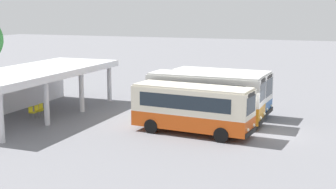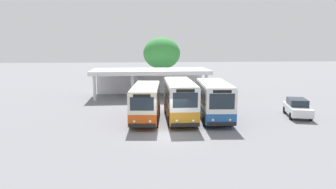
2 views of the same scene
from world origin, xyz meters
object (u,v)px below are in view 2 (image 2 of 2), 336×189
Objects in this scene: city_bus_second_in_row at (180,98)px; waiting_chair_middle_seat at (152,93)px; waiting_chair_end_by_column at (142,93)px; waiting_chair_second_from_end at (147,93)px; city_bus_nearest_orange at (146,101)px; parked_car_flank at (297,108)px; city_bus_middle_cream at (214,99)px.

city_bus_second_in_row reaches higher than waiting_chair_middle_seat.
waiting_chair_end_by_column is 1.00× the size of waiting_chair_second_from_end.
city_bus_nearest_orange is 11.75m from waiting_chair_end_by_column.
parked_car_flank is 5.13× the size of waiting_chair_middle_seat.
waiting_chair_end_by_column is at bearing 91.11° from city_bus_nearest_orange.
city_bus_middle_cream is 8.46× the size of waiting_chair_middle_seat.
city_bus_nearest_orange reaches higher than parked_car_flank.
city_bus_nearest_orange reaches higher than waiting_chair_second_from_end.
city_bus_nearest_orange is at bearing 177.21° from city_bus_middle_cream.
city_bus_middle_cream is 7.86m from parked_car_flank.
parked_car_flank is at bearing 0.23° from city_bus_nearest_orange.
city_bus_nearest_orange is 1.05× the size of city_bus_middle_cream.
waiting_chair_middle_seat is (-12.69, 11.65, -0.30)m from parked_car_flank.
waiting_chair_second_from_end is 0.61m from waiting_chair_middle_seat.
city_bus_middle_cream is (5.88, -0.29, 0.12)m from city_bus_nearest_orange.
city_bus_second_in_row reaches higher than parked_car_flank.
waiting_chair_end_by_column and waiting_chair_middle_seat have the same top height.
city_bus_nearest_orange is 0.97× the size of city_bus_second_in_row.
city_bus_second_in_row is 9.14× the size of waiting_chair_middle_seat.
city_bus_second_in_row is 11.96m from waiting_chair_second_from_end.
city_bus_middle_cream is 1.65× the size of parked_car_flank.
city_bus_middle_cream is at bearing -177.49° from parked_car_flank.
city_bus_second_in_row is 12.15m from waiting_chair_end_by_column.
city_bus_nearest_orange is 2.95m from city_bus_second_in_row.
waiting_chair_middle_seat is at bearing 99.50° from city_bus_second_in_row.
city_bus_nearest_orange is at bearing -94.84° from waiting_chair_middle_seat.
city_bus_nearest_orange is 8.88× the size of waiting_chair_second_from_end.
parked_car_flank is at bearing 0.07° from city_bus_second_in_row.
city_bus_second_in_row is 2.96m from city_bus_middle_cream.
city_bus_second_in_row reaches higher than waiting_chair_end_by_column.
waiting_chair_second_from_end is at bearing 102.44° from city_bus_second_in_row.
city_bus_middle_cream is 13.51m from waiting_chair_end_by_column.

